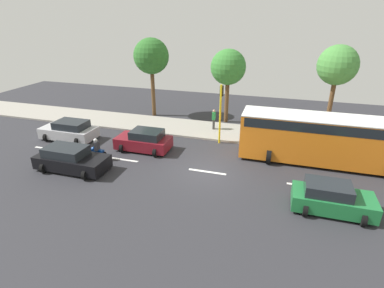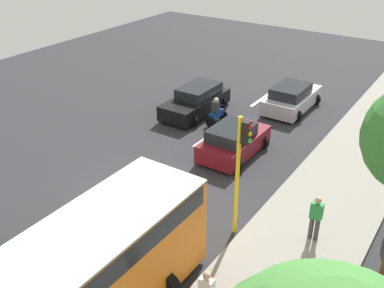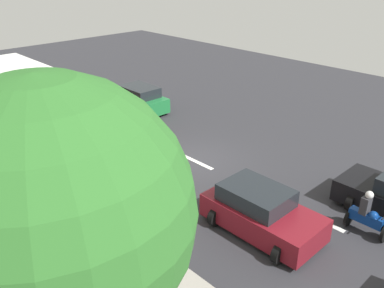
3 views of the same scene
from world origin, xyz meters
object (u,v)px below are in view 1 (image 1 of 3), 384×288
car_green (331,198)px  car_black (71,159)px  street_tree_north (228,68)px  city_bus (328,137)px  car_maroon (144,141)px  motorcycle (96,151)px  pedestrian_near_signal (214,119)px  car_silver (69,131)px  street_tree_south (151,57)px  street_tree_center (338,66)px  traffic_light_corner (221,106)px  pedestrian_by_tree (274,130)px

car_green → car_black: 15.17m
street_tree_north → city_bus: bearing=-128.8°
car_maroon → motorcycle: size_ratio=2.54×
car_black → pedestrian_near_signal: (9.42, -7.00, 0.35)m
car_silver → street_tree_south: 9.79m
motorcycle → pedestrian_near_signal: pedestrian_near_signal is taller
car_black → car_silver: size_ratio=1.06×
car_green → street_tree_center: 13.13m
motorcycle → pedestrian_near_signal: bearing=-39.5°
car_green → car_silver: 19.01m
car_black → street_tree_north: 14.74m
car_silver → traffic_light_corner: traffic_light_corner is taller
car_maroon → car_silver: bearing=88.8°
motorcycle → pedestrian_near_signal: (7.69, -6.34, 0.42)m
city_bus → street_tree_north: bearing=51.2°
car_silver → city_bus: 18.85m
car_black → city_bus: (5.64, -15.39, 1.13)m
car_green → street_tree_south: bearing=51.2°
car_silver → pedestrian_by_tree: bearing=-75.6°
car_black → car_silver: bearing=38.4°
city_bus → traffic_light_corner: 7.57m
motorcycle → pedestrian_by_tree: 13.00m
traffic_light_corner → street_tree_south: bearing=57.5°
car_maroon → pedestrian_near_signal: bearing=-36.3°
street_tree_south → pedestrian_by_tree: bearing=-107.6°
car_silver → pedestrian_by_tree: pedestrian_by_tree is taller
car_silver → street_tree_north: 14.01m
car_black → pedestrian_by_tree: 14.48m
car_black → street_tree_north: bearing=-32.4°
street_tree_north → street_tree_center: 8.59m
motorcycle → pedestrian_near_signal: 9.98m
car_black → street_tree_south: (11.82, -0.51, 4.84)m
pedestrian_by_tree → car_maroon: bearing=114.8°
car_green → pedestrian_by_tree: bearing=21.6°
car_maroon → motorcycle: bearing=134.2°
city_bus → street_tree_center: (6.64, -0.75, 3.53)m
street_tree_center → car_silver: bearing=112.4°
car_green → car_maroon: 12.72m
car_black → street_tree_north: (11.93, -7.57, 4.18)m
pedestrian_near_signal → car_black: bearing=143.4°
car_maroon → traffic_light_corner: traffic_light_corner is taller
car_green → car_maroon: same height
car_green → street_tree_north: 14.71m
car_green → street_tree_south: size_ratio=0.54×
pedestrian_by_tree → traffic_light_corner: size_ratio=0.38×
car_green → street_tree_center: (12.24, -0.97, 4.67)m
pedestrian_by_tree → street_tree_south: 12.80m
car_maroon → street_tree_north: size_ratio=0.60×
city_bus → street_tree_north: size_ratio=1.70×
car_maroon → car_silver: size_ratio=0.91×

